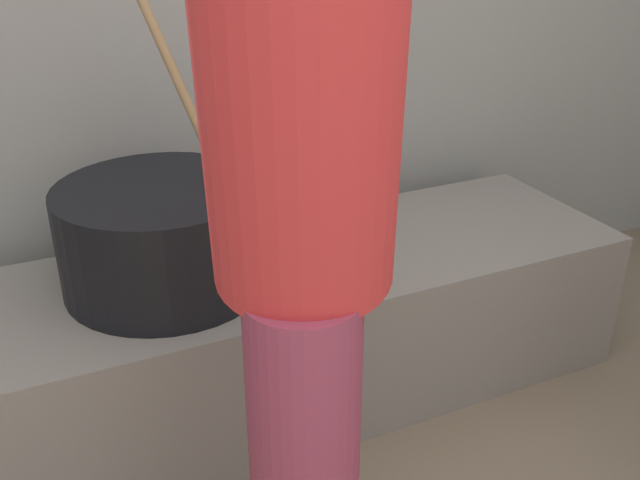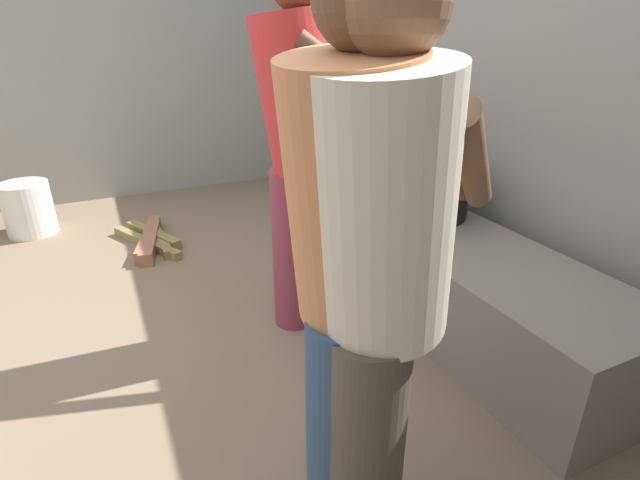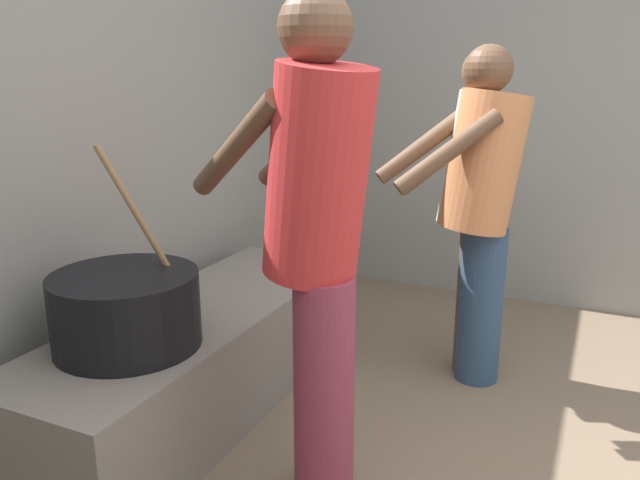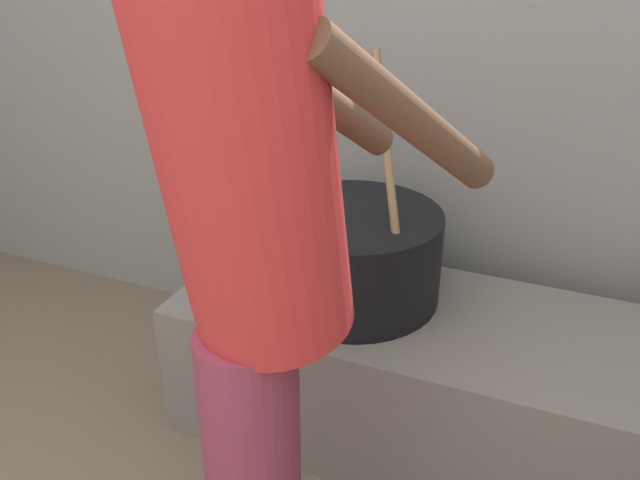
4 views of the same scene
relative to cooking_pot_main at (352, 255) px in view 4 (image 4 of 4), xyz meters
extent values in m
cube|color=gray|center=(-0.05, 0.50, 0.38)|extent=(5.15, 0.20, 1.93)
cube|color=slate|center=(0.41, -0.02, -0.36)|extent=(1.83, 0.60, 0.45)
cylinder|color=black|center=(0.00, 0.00, 0.00)|extent=(0.53, 0.53, 0.27)
cylinder|color=#937047|center=(0.09, 0.00, 0.33)|extent=(0.18, 0.21, 0.51)
cylinder|color=red|center=(0.08, -0.73, 0.53)|extent=(0.44, 0.48, 0.68)
cylinder|color=brown|center=(0.30, -0.57, 0.60)|extent=(0.27, 0.47, 0.37)
cylinder|color=brown|center=(0.06, -0.45, 0.60)|extent=(0.27, 0.47, 0.37)
camera|label=1|loc=(-0.32, -1.65, 0.79)|focal=39.89mm
camera|label=2|loc=(1.99, -1.52, 0.78)|focal=26.83mm
camera|label=3|loc=(-1.61, -1.52, 0.83)|focal=35.11mm
camera|label=4|loc=(0.59, -1.64, 0.91)|focal=37.14mm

